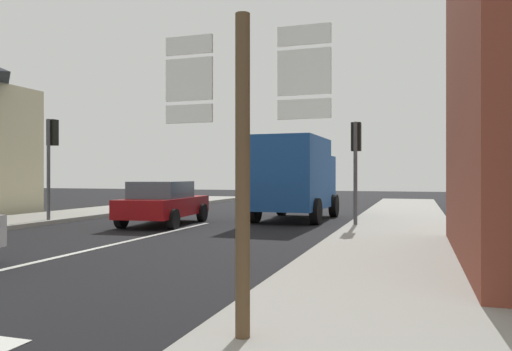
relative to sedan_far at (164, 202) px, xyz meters
name	(u,v)px	position (x,y,z in m)	size (l,w,h in m)	color
ground_plane	(181,229)	(1.18, -1.04, -0.76)	(80.00, 80.00, 0.00)	black
sidewalk_right	(393,244)	(7.60, -3.04, -0.69)	(3.16, 44.00, 0.14)	gray
lane_centre_stripe	(105,247)	(1.18, -5.04, -0.75)	(0.16, 12.00, 0.01)	silver
sedan_far	(164,202)	(0.00, 0.00, 0.00)	(2.24, 4.33, 1.47)	maroon
delivery_truck	(295,176)	(3.81, 3.15, 0.89)	(2.58, 5.05, 3.05)	#19478C
route_sign_post	(243,150)	(6.57, -10.57, 1.15)	(1.66, 0.14, 3.20)	brown
traffic_light_near_right	(356,150)	(6.32, 0.79, 1.71)	(0.30, 0.49, 3.34)	#47474C
traffic_light_near_left	(51,146)	(-3.96, -0.75, 1.92)	(0.30, 0.49, 3.62)	#47474C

